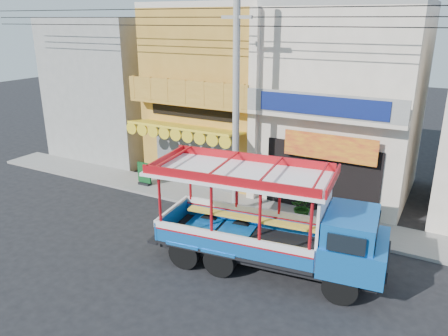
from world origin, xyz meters
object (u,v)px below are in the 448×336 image
green_sign (144,175)px  potted_plant_c (368,220)px  songthaew_truck (283,224)px  potted_plant_b (324,216)px  potted_plant_a (303,207)px  utility_pole (240,90)px

green_sign → potted_plant_c: 10.20m
songthaew_truck → potted_plant_b: (0.33, 3.37, -1.03)m
potted_plant_b → potted_plant_c: 1.56m
potted_plant_a → potted_plant_b: (0.92, -0.29, -0.04)m
utility_pole → songthaew_truck: 5.61m
potted_plant_b → potted_plant_c: bearing=-92.3°
green_sign → potted_plant_c: (10.20, 0.12, 0.03)m
potted_plant_a → potted_plant_c: potted_plant_a is taller
potted_plant_c → potted_plant_b: bearing=-36.3°
utility_pole → potted_plant_a: (2.55, 0.49, -4.39)m
utility_pole → green_sign: utility_pole is taller
utility_pole → potted_plant_b: bearing=3.3°
potted_plant_c → potted_plant_a: bearing=-49.6°
songthaew_truck → green_sign: (-8.37, 3.72, -1.06)m
potted_plant_b → potted_plant_c: potted_plant_b is taller
utility_pole → green_sign: size_ratio=25.95×
potted_plant_a → potted_plant_c: bearing=-18.6°
songthaew_truck → potted_plant_b: size_ratio=7.72×
potted_plant_a → green_sign: bearing=156.9°
potted_plant_a → potted_plant_c: 2.42m
potted_plant_b → potted_plant_a: bearing=52.7°
utility_pole → potted_plant_c: utility_pole is taller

